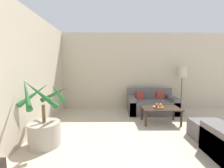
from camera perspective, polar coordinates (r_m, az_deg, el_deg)
name	(u,v)px	position (r m, az deg, el deg)	size (l,w,h in m)	color
wall_back	(159,71)	(5.68, 17.33, 4.66)	(8.47, 0.06, 2.70)	beige
potted_palm	(44,127)	(3.21, -24.34, -14.55)	(0.91, 0.89, 1.31)	#ADA393
sofa_loveseat	(151,104)	(5.13, 14.69, -7.56)	(1.53, 0.85, 0.78)	#605B5B
floor_lamp	(182,74)	(5.59, 25.21, 3.36)	(0.31, 0.31, 1.50)	brown
coffee_table	(161,110)	(4.25, 18.07, -9.27)	(0.99, 0.56, 0.42)	#38281E
fruit_bowl	(158,107)	(4.18, 17.15, -8.44)	(0.28, 0.28, 0.04)	#997A4C
apple_red	(157,106)	(4.09, 16.66, -7.93)	(0.07, 0.07, 0.07)	red
apple_green	(157,104)	(4.23, 16.60, -7.47)	(0.07, 0.07, 0.07)	olive
orange_fruit	(161,105)	(4.15, 18.00, -7.64)	(0.09, 0.09, 0.09)	orange
ottoman	(208,130)	(3.84, 32.76, -14.44)	(0.67, 0.46, 0.37)	#605B5B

